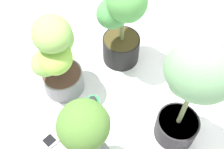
% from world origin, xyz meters
% --- Properties ---
extents(ground_plane, '(8.00, 8.00, 0.00)m').
position_xyz_m(ground_plane, '(0.00, 0.00, 0.00)').
color(ground_plane, silver).
rests_on(ground_plane, ground).
extents(potted_plant_front_right, '(0.37, 0.31, 0.65)m').
position_xyz_m(potted_plant_front_right, '(0.30, -0.13, 0.36)').
color(potted_plant_front_right, slate).
rests_on(potted_plant_front_right, ground).
extents(potted_plant_front_left, '(0.41, 0.36, 0.62)m').
position_xyz_m(potted_plant_front_left, '(-0.28, -0.09, 0.34)').
color(potted_plant_front_left, slate).
rests_on(potted_plant_front_left, ground).
extents(potted_plant_back_right, '(0.43, 0.41, 0.80)m').
position_xyz_m(potted_plant_back_right, '(0.34, 0.42, 0.49)').
color(potted_plant_back_right, black).
rests_on(potted_plant_back_right, ground).
extents(hygrometer_box, '(0.10, 0.10, 0.03)m').
position_xyz_m(hygrometer_box, '(0.07, -0.31, 0.01)').
color(hygrometer_box, white).
rests_on(hygrometer_box, ground).
extents(nutrient_bottle, '(0.09, 0.09, 0.22)m').
position_xyz_m(nutrient_bottle, '(0.02, 0.01, 0.10)').
color(nutrient_bottle, '#278A48').
rests_on(nutrient_bottle, ground).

